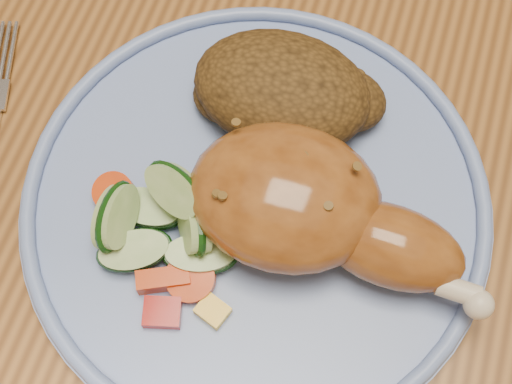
# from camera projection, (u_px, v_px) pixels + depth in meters

# --- Properties ---
(ground) EXTENTS (4.00, 4.00, 0.00)m
(ground) POSITION_uv_depth(u_px,v_px,m) (291.00, 317.00, 1.20)
(ground) COLOR brown
(ground) RESTS_ON ground
(dining_table) EXTENTS (0.90, 1.40, 0.75)m
(dining_table) POSITION_uv_depth(u_px,v_px,m) (328.00, 127.00, 0.58)
(dining_table) COLOR brown
(dining_table) RESTS_ON ground
(plate) EXTENTS (0.30, 0.30, 0.01)m
(plate) POSITION_uv_depth(u_px,v_px,m) (256.00, 205.00, 0.46)
(plate) COLOR #6F88C7
(plate) RESTS_ON dining_table
(plate_rim) EXTENTS (0.30, 0.30, 0.01)m
(plate_rim) POSITION_uv_depth(u_px,v_px,m) (256.00, 198.00, 0.45)
(plate_rim) COLOR #6F88C7
(plate_rim) RESTS_ON plate
(chicken_leg) EXTENTS (0.19, 0.10, 0.06)m
(chicken_leg) POSITION_uv_depth(u_px,v_px,m) (311.00, 209.00, 0.42)
(chicken_leg) COLOR #96541F
(chicken_leg) RESTS_ON plate
(rice_pilaf) EXTENTS (0.13, 0.09, 0.05)m
(rice_pilaf) POSITION_uv_depth(u_px,v_px,m) (286.00, 92.00, 0.46)
(rice_pilaf) COLOR #4F3413
(rice_pilaf) RESTS_ON plate
(vegetable_pile) EXTENTS (0.11, 0.11, 0.05)m
(vegetable_pile) POSITION_uv_depth(u_px,v_px,m) (163.00, 230.00, 0.43)
(vegetable_pile) COLOR #A50A05
(vegetable_pile) RESTS_ON plate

